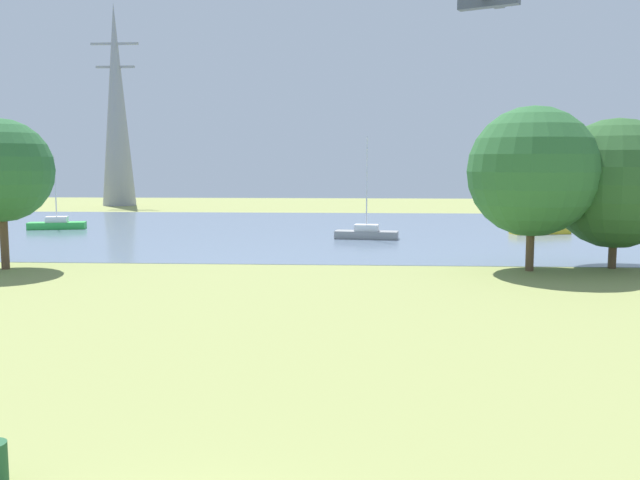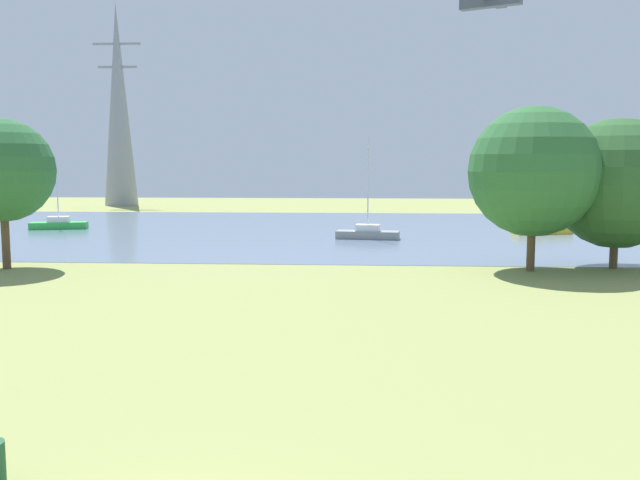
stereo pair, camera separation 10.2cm
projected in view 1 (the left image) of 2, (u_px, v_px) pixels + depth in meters
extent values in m
plane|color=#8C9351|center=(295.00, 291.00, 31.64)|extent=(160.00, 160.00, 0.00)
cube|color=slate|center=(325.00, 230.00, 59.41)|extent=(140.00, 40.00, 0.02)
cube|color=gray|center=(366.00, 235.00, 52.77)|extent=(4.96, 2.12, 0.60)
cube|color=white|center=(366.00, 228.00, 52.70)|extent=(1.93, 1.33, 0.50)
cylinder|color=silver|center=(367.00, 184.00, 52.32)|extent=(0.10, 0.10, 7.17)
cube|color=yellow|center=(540.00, 230.00, 56.40)|extent=(5.02, 2.65, 0.60)
cube|color=white|center=(540.00, 223.00, 56.33)|extent=(2.02, 1.52, 0.50)
cylinder|color=silver|center=(541.00, 196.00, 56.08)|extent=(0.10, 0.10, 5.00)
cube|color=green|center=(57.00, 226.00, 60.38)|extent=(5.02, 2.60, 0.60)
cube|color=white|center=(57.00, 219.00, 60.31)|extent=(2.01, 1.50, 0.50)
cylinder|color=silver|center=(55.00, 189.00, 60.01)|extent=(0.10, 0.10, 5.81)
cylinder|color=brown|center=(4.00, 238.00, 37.90)|extent=(0.44, 0.44, 3.47)
sphere|color=#2B6335|center=(1.00, 170.00, 37.48)|extent=(5.65, 5.65, 5.65)
cylinder|color=brown|center=(530.00, 244.00, 37.32)|extent=(0.44, 0.44, 2.95)
sphere|color=#2E6534|center=(533.00, 171.00, 36.87)|extent=(7.00, 7.00, 7.00)
cylinder|color=brown|center=(613.00, 248.00, 38.25)|extent=(0.44, 0.44, 2.22)
sphere|color=#2C592B|center=(616.00, 183.00, 37.84)|extent=(7.16, 7.16, 7.16)
cone|color=gray|center=(117.00, 105.00, 91.71)|extent=(4.40, 4.40, 26.75)
cube|color=gray|center=(114.00, 44.00, 90.79)|extent=(6.40, 0.30, 0.30)
cube|color=gray|center=(115.00, 67.00, 91.14)|extent=(5.20, 0.30, 0.30)
cube|color=#4C5156|center=(489.00, 2.00, 71.29)|extent=(6.20, 3.89, 1.10)
cube|color=#4C5156|center=(489.00, 0.00, 71.27)|extent=(4.80, 7.98, 0.16)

